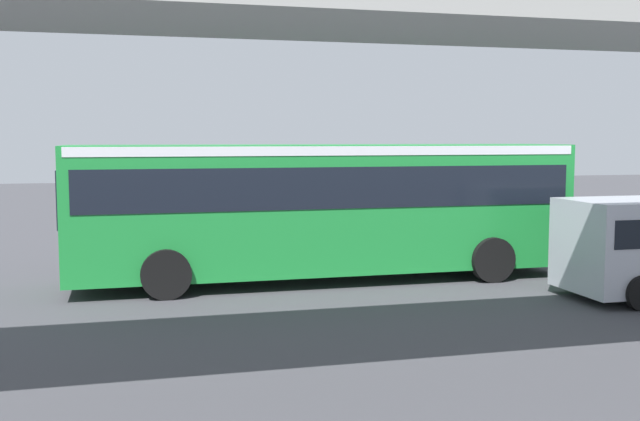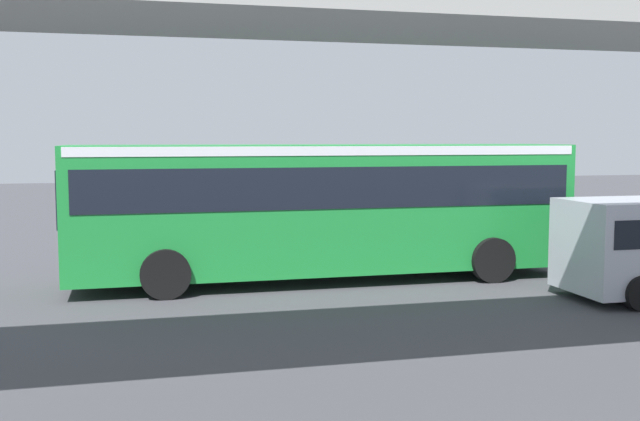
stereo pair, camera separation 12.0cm
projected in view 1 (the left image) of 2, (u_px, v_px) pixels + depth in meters
ground at (323, 270)px, 18.85m from camera, size 80.00×80.00×0.00m
city_bus at (323, 199)px, 17.40m from camera, size 11.54×2.85×3.15m
pedestrian at (203, 219)px, 22.40m from camera, size 0.38×0.38×1.79m
traffic_sign at (488, 184)px, 23.24m from camera, size 0.08×0.60×2.80m
lane_dash_leftmost at (428, 248)px, 22.52m from camera, size 2.00×0.20×0.01m
lane_dash_left at (299, 253)px, 21.52m from camera, size 2.00×0.20×0.01m
lane_dash_centre at (156, 259)px, 20.52m from camera, size 2.00×0.20×0.01m
pedestrian_overpass at (508, 39)px, 9.56m from camera, size 28.71×2.60×6.22m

